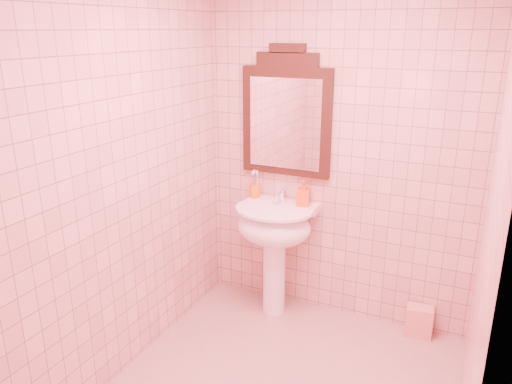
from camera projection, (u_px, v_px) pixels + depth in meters
The scene contains 7 objects.
back_wall at pixel (338, 155), 3.56m from camera, with size 2.00×0.02×2.50m, color #DBA499.
pedestal_sink at pixel (274, 233), 3.70m from camera, with size 0.58×0.58×0.86m.
faucet at pixel (282, 195), 3.74m from camera, with size 0.04×0.16×0.11m.
mirror at pixel (286, 116), 3.61m from camera, with size 0.68×0.06×0.94m.
toothbrush_cup at pixel (255, 191), 3.85m from camera, with size 0.08×0.08×0.19m.
soap_dispenser at pixel (303, 193), 3.66m from camera, with size 0.09×0.09×0.20m, color #E44A13.
towel at pixel (419, 321), 3.58m from camera, with size 0.18×0.12×0.22m, color pink.
Camera 1 is at (0.92, -2.29, 2.11)m, focal length 35.00 mm.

